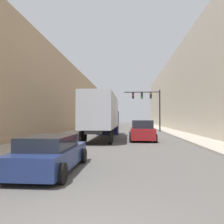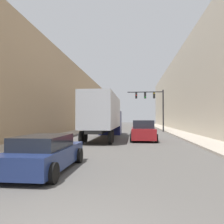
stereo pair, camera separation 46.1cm
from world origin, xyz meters
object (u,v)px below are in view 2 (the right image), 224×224
at_px(suv_car, 143,131).
at_px(traffic_signal_gantry, 153,102).
at_px(sedan_car, 45,153).
at_px(semi_truck, 105,115).

relative_size(suv_car, traffic_signal_gantry, 0.73).
xyz_separation_m(sedan_car, traffic_signal_gantry, (6.12, 24.82, 3.74)).
bearing_deg(semi_truck, suv_car, -29.14).
height_order(semi_truck, suv_car, semi_truck).
bearing_deg(sedan_car, semi_truck, 88.22).
bearing_deg(traffic_signal_gantry, sedan_car, -103.86).
bearing_deg(traffic_signal_gantry, semi_truck, -116.75).
height_order(semi_truck, sedan_car, semi_truck).
xyz_separation_m(suv_car, traffic_signal_gantry, (2.05, 13.35, 3.54)).
xyz_separation_m(sedan_car, suv_car, (4.08, 11.46, 0.20)).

